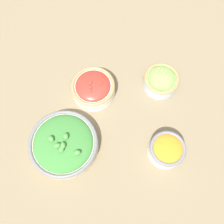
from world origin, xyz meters
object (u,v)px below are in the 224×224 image
Objects in this scene: bowl_broccoli at (64,144)px; bowl_lettuce at (161,80)px; bowl_cherry_tomatoes at (93,88)px; bowl_carrots at (167,150)px.

bowl_broccoli is 1.79× the size of bowl_lettuce.
bowl_cherry_tomatoes is 1.22× the size of bowl_lettuce.
bowl_cherry_tomatoes is 0.68× the size of bowl_broccoli.
bowl_lettuce is (0.35, 0.20, 0.00)m from bowl_broccoli.
bowl_carrots is at bearing -95.52° from bowl_lettuce.
bowl_lettuce is (0.24, 0.01, -0.00)m from bowl_cherry_tomatoes.
bowl_broccoli is at bearing -119.94° from bowl_cherry_tomatoes.
bowl_lettuce reaches higher than bowl_cherry_tomatoes.
bowl_lettuce is at bearing 1.97° from bowl_cherry_tomatoes.
bowl_carrots is 0.25m from bowl_lettuce.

